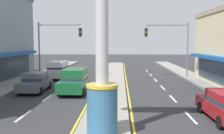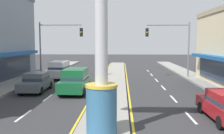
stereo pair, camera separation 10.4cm
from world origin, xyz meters
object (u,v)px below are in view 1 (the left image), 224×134
at_px(district_sign, 102,41).
at_px(sedan_mid_left_lane, 35,82).
at_px(traffic_light_right_side, 172,40).
at_px(traffic_light_left_side, 55,40).
at_px(suv_near_right_lane, 75,80).
at_px(suv_near_left_lane, 58,70).

distance_m(district_sign, sedan_mid_left_lane, 11.87).
xyz_separation_m(district_sign, traffic_light_right_side, (6.44, 17.59, 0.22)).
relative_size(traffic_light_left_side, suv_near_right_lane, 1.34).
xyz_separation_m(district_sign, traffic_light_left_side, (-6.44, 16.96, 0.22)).
bearing_deg(district_sign, suv_near_left_lane, 109.93).
height_order(district_sign, traffic_light_right_side, district_sign).
distance_m(suv_near_left_lane, sedan_mid_left_lane, 7.36).
height_order(district_sign, traffic_light_left_side, district_sign).
relative_size(traffic_light_left_side, sedan_mid_left_lane, 1.43).
relative_size(traffic_light_left_side, traffic_light_right_side, 1.00).
bearing_deg(traffic_light_right_side, traffic_light_left_side, -177.22).
distance_m(district_sign, suv_near_right_lane, 10.11).
height_order(traffic_light_right_side, suv_near_right_lane, traffic_light_right_side).
xyz_separation_m(district_sign, suv_near_left_lane, (-6.15, 16.97, -3.05)).
bearing_deg(traffic_light_left_side, district_sign, -69.21).
bearing_deg(suv_near_right_lane, traffic_light_left_side, 114.82).
xyz_separation_m(traffic_light_left_side, sedan_mid_left_lane, (0.28, -7.35, -3.46)).
bearing_deg(traffic_light_left_side, suv_near_left_lane, 0.99).
height_order(suv_near_left_lane, sedan_mid_left_lane, suv_near_left_lane).
distance_m(traffic_light_left_side, traffic_light_right_side, 12.90).
bearing_deg(suv_near_left_lane, sedan_mid_left_lane, -90.02).
relative_size(traffic_light_right_side, suv_near_left_lane, 1.33).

